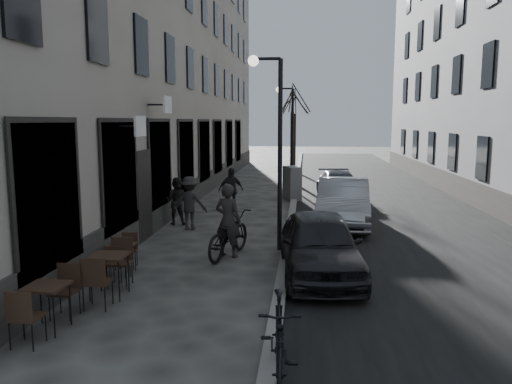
% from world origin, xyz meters
% --- Properties ---
extents(ground, '(120.00, 120.00, 0.00)m').
position_xyz_m(ground, '(0.00, 0.00, 0.00)').
color(ground, '#363431').
rests_on(ground, ground).
extents(road, '(7.30, 60.00, 0.00)m').
position_xyz_m(road, '(3.85, 16.00, 0.00)').
color(road, black).
rests_on(road, ground).
extents(kerb, '(0.25, 60.00, 0.12)m').
position_xyz_m(kerb, '(0.20, 16.00, 0.06)').
color(kerb, gray).
rests_on(kerb, ground).
extents(building_left, '(4.00, 35.00, 16.00)m').
position_xyz_m(building_left, '(-6.00, 16.50, 8.00)').
color(building_left, gray).
rests_on(building_left, ground).
extents(building_right, '(4.00, 35.00, 16.00)m').
position_xyz_m(building_right, '(9.50, 16.50, 8.00)').
color(building_right, slate).
rests_on(building_right, ground).
extents(streetlamp_near, '(0.90, 0.28, 5.09)m').
position_xyz_m(streetlamp_near, '(-0.17, 6.00, 3.16)').
color(streetlamp_near, black).
rests_on(streetlamp_near, ground).
extents(streetlamp_far, '(0.90, 0.28, 5.09)m').
position_xyz_m(streetlamp_far, '(-0.17, 18.00, 3.16)').
color(streetlamp_far, black).
rests_on(streetlamp_far, ground).
extents(tree_near, '(2.40, 2.40, 5.70)m').
position_xyz_m(tree_near, '(-0.10, 21.00, 4.66)').
color(tree_near, black).
rests_on(tree_near, ground).
extents(tree_far, '(2.40, 2.40, 5.70)m').
position_xyz_m(tree_far, '(-0.10, 27.00, 4.66)').
color(tree_far, black).
rests_on(tree_far, ground).
extents(bistro_set_a, '(0.65, 1.56, 0.92)m').
position_xyz_m(bistro_set_a, '(-3.52, 0.42, 0.47)').
color(bistro_set_a, black).
rests_on(bistro_set_a, ground).
extents(bistro_set_b, '(0.72, 1.71, 1.00)m').
position_xyz_m(bistro_set_b, '(-3.13, 2.08, 0.51)').
color(bistro_set_b, black).
rests_on(bistro_set_b, ground).
extents(bistro_set_c, '(0.59, 1.38, 0.80)m').
position_xyz_m(bistro_set_c, '(-3.42, 3.52, 0.41)').
color(bistro_set_c, black).
rests_on(bistro_set_c, ground).
extents(utility_cabinet, '(0.87, 1.11, 1.46)m').
position_xyz_m(utility_cabinet, '(0.10, 14.55, 0.73)').
color(utility_cabinet, slate).
rests_on(utility_cabinet, ground).
extents(bicycle, '(1.35, 2.31, 1.15)m').
position_xyz_m(bicycle, '(-1.26, 5.20, 0.57)').
color(bicycle, black).
rests_on(bicycle, ground).
extents(cyclist_rider, '(0.78, 0.62, 1.88)m').
position_xyz_m(cyclist_rider, '(-1.26, 5.20, 0.94)').
color(cyclist_rider, '#2A2725').
rests_on(cyclist_rider, ground).
extents(pedestrian_near, '(0.78, 0.62, 1.57)m').
position_xyz_m(pedestrian_near, '(-3.60, 9.02, 0.79)').
color(pedestrian_near, black).
rests_on(pedestrian_near, ground).
extents(pedestrian_mid, '(1.11, 0.66, 1.70)m').
position_xyz_m(pedestrian_mid, '(-2.97, 8.25, 0.85)').
color(pedestrian_mid, '#2A2725').
rests_on(pedestrian_mid, ground).
extents(pedestrian_far, '(1.06, 0.85, 1.68)m').
position_xyz_m(pedestrian_far, '(-2.12, 11.44, 0.84)').
color(pedestrian_far, black).
rests_on(pedestrian_far, ground).
extents(car_near, '(2.01, 4.30, 1.42)m').
position_xyz_m(car_near, '(1.01, 3.84, 0.71)').
color(car_near, black).
rests_on(car_near, ground).
extents(car_mid, '(1.96, 4.77, 1.54)m').
position_xyz_m(car_mid, '(1.92, 9.41, 0.77)').
color(car_mid, '#919299').
rests_on(car_mid, ground).
extents(car_far, '(2.03, 4.32, 1.22)m').
position_xyz_m(car_far, '(2.14, 14.86, 0.61)').
color(car_far, '#3E3F49').
rests_on(car_far, ground).
extents(moped, '(0.65, 1.91, 1.13)m').
position_xyz_m(moped, '(0.35, -0.76, 0.56)').
color(moped, black).
rests_on(moped, ground).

